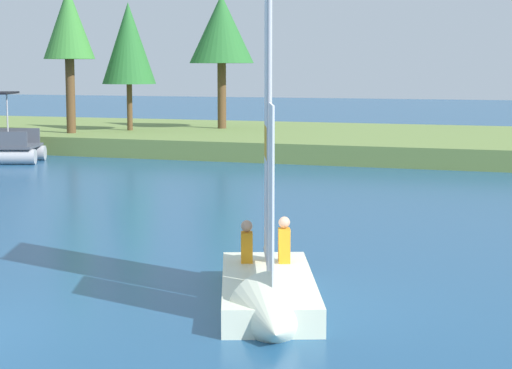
% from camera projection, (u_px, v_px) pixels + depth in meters
% --- Properties ---
extents(shore_bank, '(80.00, 14.14, 0.80)m').
position_uv_depth(shore_bank, '(375.00, 142.00, 41.54)').
color(shore_bank, olive).
rests_on(shore_bank, ground).
extents(shoreline_tree_left, '(2.31, 2.31, 6.59)m').
position_uv_depth(shoreline_tree_left, '(69.00, 25.00, 40.93)').
color(shoreline_tree_left, brown).
rests_on(shoreline_tree_left, shore_bank).
extents(shoreline_tree_midleft, '(2.55, 2.55, 6.04)m').
position_uv_depth(shoreline_tree_midleft, '(129.00, 44.00, 42.82)').
color(shoreline_tree_midleft, brown).
rests_on(shoreline_tree_midleft, shore_bank).
extents(shoreline_tree_centre, '(3.15, 3.15, 6.51)m').
position_uv_depth(shoreline_tree_centre, '(221.00, 30.00, 44.10)').
color(shoreline_tree_centre, brown).
rests_on(shoreline_tree_centre, shore_bank).
extents(sailboat, '(2.93, 4.70, 6.42)m').
position_uv_depth(sailboat, '(270.00, 288.00, 13.87)').
color(sailboat, silver).
rests_on(sailboat, ground).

